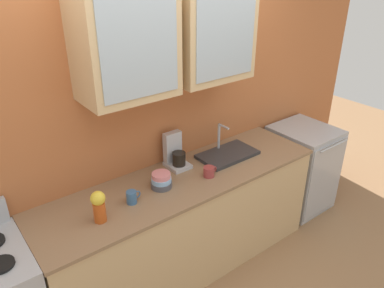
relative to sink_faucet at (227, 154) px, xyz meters
The scene contains 10 objects.
ground_plane 1.07m from the sink_faucet, behind, with size 10.00×10.00×0.00m, color #936B47.
back_wall_unit 0.78m from the sink_faucet, 153.92° to the left, with size 4.96×0.49×2.56m.
counter 0.71m from the sink_faucet, behind, with size 2.41×0.67×0.90m.
sink_faucet is the anchor object (origin of this frame).
bowl_stack 0.73m from the sink_faucet, behind, with size 0.16×0.16×0.12m.
vase 1.29m from the sink_faucet, behind, with size 0.10×0.10×0.23m.
cup_near_sink 0.38m from the sink_faucet, 154.63° to the right, with size 0.12×0.09×0.08m.
cup_near_bowls 1.01m from the sink_faucet, behind, with size 0.11×0.07×0.10m.
dishwasher 1.13m from the sink_faucet, ahead, with size 0.56×0.65×0.90m.
coffee_maker 0.48m from the sink_faucet, 162.87° to the left, with size 0.17×0.20×0.29m.
Camera 1 is at (-1.50, -2.06, 2.50)m, focal length 35.39 mm.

